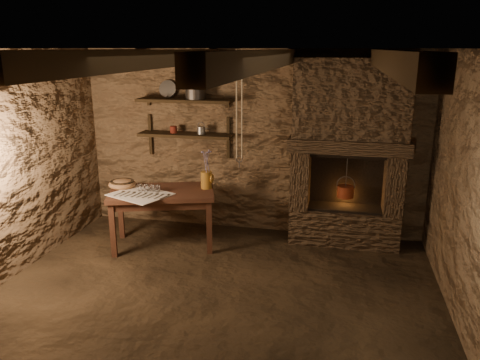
% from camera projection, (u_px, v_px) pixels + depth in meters
% --- Properties ---
extents(floor, '(4.50, 4.50, 0.00)m').
position_uv_depth(floor, '(211.00, 301.00, 4.61)').
color(floor, black).
rests_on(floor, ground).
extents(back_wall, '(4.50, 0.04, 2.40)m').
position_uv_depth(back_wall, '(251.00, 143.00, 6.16)').
color(back_wall, '#513926').
rests_on(back_wall, floor).
extents(front_wall, '(4.50, 0.04, 2.40)m').
position_uv_depth(front_wall, '(102.00, 292.00, 2.40)').
color(front_wall, '#513926').
rests_on(front_wall, floor).
extents(right_wall, '(0.04, 4.00, 2.40)m').
position_uv_depth(right_wall, '(474.00, 201.00, 3.82)').
color(right_wall, '#513926').
rests_on(right_wall, floor).
extents(ceiling, '(4.50, 4.00, 0.04)m').
position_uv_depth(ceiling, '(207.00, 48.00, 3.95)').
color(ceiling, black).
rests_on(ceiling, back_wall).
extents(beam_far_left, '(0.14, 3.95, 0.16)m').
position_uv_depth(beam_far_left, '(50.00, 59.00, 4.28)').
color(beam_far_left, black).
rests_on(beam_far_left, ceiling).
extents(beam_mid_left, '(0.14, 3.95, 0.16)m').
position_uv_depth(beam_mid_left, '(152.00, 59.00, 4.08)').
color(beam_mid_left, black).
rests_on(beam_mid_left, ceiling).
extents(beam_mid_right, '(0.14, 3.95, 0.16)m').
position_uv_depth(beam_mid_right, '(265.00, 60.00, 3.87)').
color(beam_mid_right, black).
rests_on(beam_mid_right, ceiling).
extents(beam_far_right, '(0.14, 3.95, 0.16)m').
position_uv_depth(beam_far_right, '(391.00, 60.00, 3.67)').
color(beam_far_right, black).
rests_on(beam_far_right, ceiling).
extents(shelf_lower, '(1.25, 0.30, 0.04)m').
position_uv_depth(shelf_lower, '(186.00, 135.00, 6.16)').
color(shelf_lower, black).
rests_on(shelf_lower, back_wall).
extents(shelf_upper, '(1.25, 0.30, 0.04)m').
position_uv_depth(shelf_upper, '(184.00, 100.00, 6.03)').
color(shelf_upper, black).
rests_on(shelf_upper, back_wall).
extents(hearth, '(1.43, 0.51, 2.30)m').
position_uv_depth(hearth, '(348.00, 149.00, 5.68)').
color(hearth, '#36271B').
rests_on(hearth, floor).
extents(work_table, '(1.42, 1.06, 0.72)m').
position_uv_depth(work_table, '(163.00, 216.00, 5.82)').
color(work_table, '#381E13').
rests_on(work_table, floor).
extents(linen_cloth, '(0.81, 0.75, 0.01)m').
position_uv_depth(linen_cloth, '(140.00, 194.00, 5.56)').
color(linen_cloth, silver).
rests_on(linen_cloth, work_table).
extents(pewter_cutlery_row, '(0.59, 0.41, 0.01)m').
position_uv_depth(pewter_cutlery_row, '(140.00, 194.00, 5.54)').
color(pewter_cutlery_row, gray).
rests_on(pewter_cutlery_row, linen_cloth).
extents(drinking_glasses, '(0.21, 0.06, 0.08)m').
position_uv_depth(drinking_glasses, '(146.00, 188.00, 5.66)').
color(drinking_glasses, silver).
rests_on(drinking_glasses, linen_cloth).
extents(stoneware_jug, '(0.16, 0.16, 0.49)m').
position_uv_depth(stoneware_jug, '(206.00, 172.00, 5.77)').
color(stoneware_jug, '#9E681E').
rests_on(stoneware_jug, work_table).
extents(wooden_bowl, '(0.38, 0.38, 0.12)m').
position_uv_depth(wooden_bowl, '(122.00, 184.00, 5.85)').
color(wooden_bowl, olive).
rests_on(wooden_bowl, work_table).
extents(iron_stockpot, '(0.32, 0.32, 0.19)m').
position_uv_depth(iron_stockpot, '(196.00, 91.00, 5.97)').
color(iron_stockpot, '#2F2C2A').
rests_on(iron_stockpot, shelf_upper).
extents(tin_pan, '(0.23, 0.11, 0.23)m').
position_uv_depth(tin_pan, '(168.00, 89.00, 6.14)').
color(tin_pan, '#9A9B96').
rests_on(tin_pan, shelf_upper).
extents(small_kettle, '(0.17, 0.14, 0.15)m').
position_uv_depth(small_kettle, '(201.00, 130.00, 6.09)').
color(small_kettle, '#9A9B96').
rests_on(small_kettle, shelf_lower).
extents(rusty_tin, '(0.10, 0.10, 0.09)m').
position_uv_depth(rusty_tin, '(173.00, 130.00, 6.17)').
color(rusty_tin, '#531710').
rests_on(rusty_tin, shelf_lower).
extents(red_pot, '(0.24, 0.24, 0.54)m').
position_uv_depth(red_pot, '(345.00, 191.00, 5.77)').
color(red_pot, maroon).
rests_on(red_pot, hearth).
extents(hanging_ropes, '(0.08, 0.08, 1.20)m').
position_uv_depth(hanging_ropes, '(239.00, 105.00, 5.09)').
color(hanging_ropes, tan).
rests_on(hanging_ropes, ceiling).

